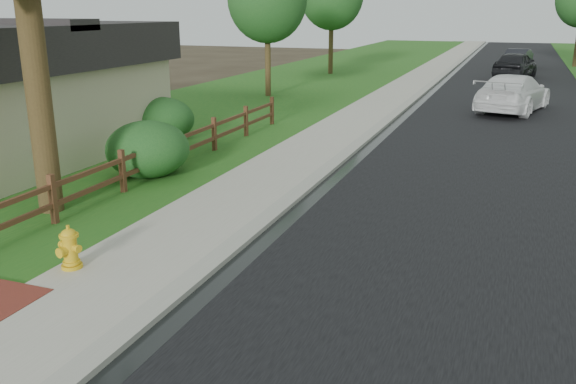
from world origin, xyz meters
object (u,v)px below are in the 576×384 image
at_px(fire_hydrant, 70,248).
at_px(white_suv, 513,93).
at_px(dark_car_mid, 515,65).
at_px(ranch_fence, 150,158).

xyz_separation_m(fire_hydrant, white_suv, (6.64, 20.45, 0.37)).
bearing_deg(dark_car_mid, fire_hydrant, 90.69).
bearing_deg(fire_hydrant, dark_car_mid, 79.25).
bearing_deg(ranch_fence, white_suv, 60.42).
relative_size(fire_hydrant, dark_car_mid, 0.15).
distance_m(ranch_fence, white_suv, 17.30).
bearing_deg(ranch_fence, dark_car_mid, 73.78).
bearing_deg(dark_car_mid, ranch_fence, 85.22).
distance_m(white_suv, dark_car_mid, 13.91).
distance_m(ranch_fence, fire_hydrant, 5.73).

